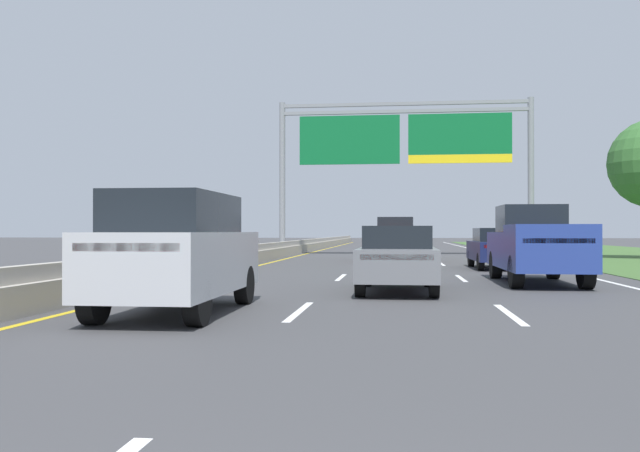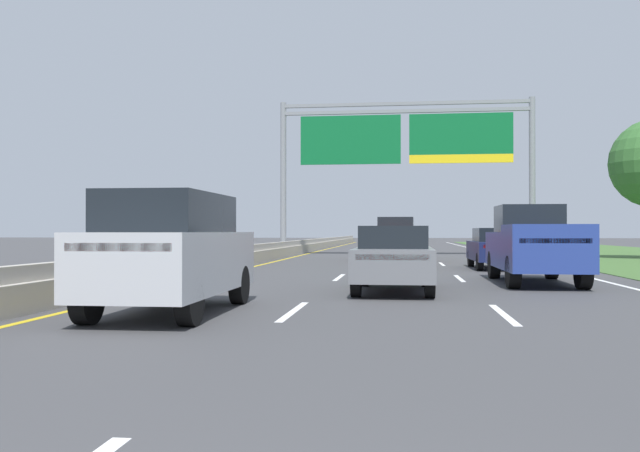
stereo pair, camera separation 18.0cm
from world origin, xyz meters
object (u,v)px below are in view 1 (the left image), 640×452
Objects in this scene: pickup_truck_blue at (536,245)px; car_grey_centre_lane_sedan at (397,257)px; overhead_sign_gantry at (404,145)px; car_silver_left_lane_suv at (178,251)px; car_navy_right_lane_sedan at (497,248)px; car_red_centre_lane_suv at (396,238)px.

pickup_truck_blue is 4.92m from car_grey_centre_lane_sedan.
overhead_sign_gantry is 3.20× the size of car_silver_left_lane_suv.
car_navy_right_lane_sedan is 7.23m from car_red_centre_lane_suv.
overhead_sign_gantry reaches higher than car_silver_left_lane_suv.
car_navy_right_lane_sedan is at bearing 0.45° from pickup_truck_blue.
car_navy_right_lane_sedan is 0.94× the size of car_silver_left_lane_suv.
pickup_truck_blue reaches higher than car_red_centre_lane_suv.
car_red_centre_lane_suv is at bearing -93.43° from overhead_sign_gantry.
pickup_truck_blue is at bearing 179.78° from car_navy_right_lane_sedan.
car_grey_centre_lane_sedan is (-0.39, -24.00, -5.75)m from overhead_sign_gantry.
overhead_sign_gantry is at bearing -0.54° from car_grey_centre_lane_sedan.
overhead_sign_gantry reaches higher than car_red_centre_lane_suv.
car_navy_right_lane_sedan is 0.93× the size of car_red_centre_lane_suv.
overhead_sign_gantry is 3.41× the size of car_navy_right_lane_sedan.
pickup_truck_blue is at bearing -50.87° from car_grey_centre_lane_sedan.
car_grey_centre_lane_sedan is at bearing 159.38° from car_navy_right_lane_sedan.
pickup_truck_blue is at bearing -162.10° from car_red_centre_lane_suv.
overhead_sign_gantry is at bearing -1.75° from car_red_centre_lane_suv.
overhead_sign_gantry is 15.19m from car_navy_right_lane_sedan.
car_grey_centre_lane_sedan is (-3.84, -3.08, -0.26)m from pickup_truck_blue.
car_silver_left_lane_suv is (-7.65, -15.13, 0.28)m from car_navy_right_lane_sedan.
overhead_sign_gantry is 3.41× the size of car_grey_centre_lane_sedan.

